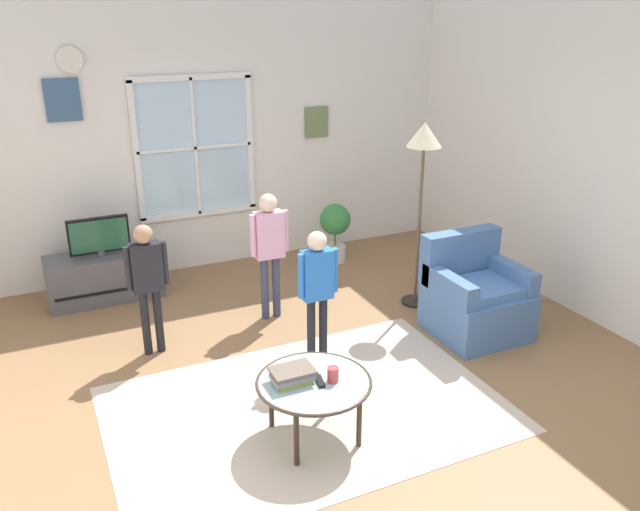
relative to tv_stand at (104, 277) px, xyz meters
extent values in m
cube|color=olive|center=(1.18, -2.73, -0.24)|extent=(6.23, 6.98, 0.02)
cube|color=silver|center=(1.18, 0.52, 1.23)|extent=(5.63, 0.12, 2.92)
cube|color=silver|center=(1.10, 0.45, 1.10)|extent=(1.21, 0.02, 1.43)
cube|color=white|center=(1.10, 0.43, 1.82)|extent=(1.27, 0.04, 0.06)
cube|color=white|center=(1.10, 0.43, 0.39)|extent=(1.27, 0.04, 0.06)
cube|color=white|center=(0.50, 0.43, 1.10)|extent=(0.06, 0.04, 1.43)
cube|color=white|center=(1.71, 0.43, 1.10)|extent=(0.06, 0.04, 1.43)
cube|color=white|center=(1.10, 0.43, 1.10)|extent=(0.03, 0.04, 1.43)
cube|color=white|center=(1.10, 0.43, 1.10)|extent=(1.21, 0.04, 0.03)
cube|color=#38567A|center=(-0.12, 0.44, 1.66)|extent=(0.32, 0.03, 0.40)
cube|color=#667A4C|center=(2.51, 0.44, 1.27)|extent=(0.28, 0.03, 0.34)
cylinder|color=silver|center=(-0.02, 0.43, 2.03)|extent=(0.24, 0.04, 0.24)
cube|color=#C6B29E|center=(1.04, -2.57, -0.23)|extent=(2.78, 1.88, 0.01)
cube|color=#4C4C51|center=(0.00, 0.00, 0.00)|extent=(1.08, 0.44, 0.47)
cube|color=black|center=(0.00, -0.22, -0.07)|extent=(0.97, 0.02, 0.02)
cylinder|color=#4C4C4C|center=(0.00, 0.00, 0.26)|extent=(0.08, 0.08, 0.05)
cube|color=black|center=(0.00, 0.00, 0.44)|extent=(0.57, 0.05, 0.35)
cube|color=#1E4C33|center=(0.00, -0.03, 0.44)|extent=(0.53, 0.01, 0.31)
cube|color=#476B9E|center=(2.87, -2.15, -0.02)|extent=(0.76, 0.72, 0.42)
cube|color=#476B9E|center=(2.87, -1.85, 0.41)|extent=(0.76, 0.16, 0.45)
cube|color=#476B9E|center=(2.55, -2.15, 0.29)|extent=(0.12, 0.65, 0.20)
cube|color=#476B9E|center=(3.19, -2.15, 0.29)|extent=(0.12, 0.65, 0.20)
cube|color=#4D73AA|center=(2.87, -2.20, 0.23)|extent=(0.61, 0.50, 0.08)
cylinder|color=#99B2B7|center=(0.96, -2.87, 0.19)|extent=(0.74, 0.74, 0.02)
torus|color=#3F3328|center=(0.96, -2.87, 0.19)|extent=(0.77, 0.77, 0.02)
cylinder|color=#33281E|center=(0.74, -2.65, -0.02)|extent=(0.04, 0.04, 0.42)
cylinder|color=#33281E|center=(1.18, -2.65, -0.02)|extent=(0.04, 0.04, 0.42)
cylinder|color=#33281E|center=(0.74, -3.10, -0.02)|extent=(0.04, 0.04, 0.42)
cylinder|color=#33281E|center=(1.18, -3.10, -0.02)|extent=(0.04, 0.04, 0.42)
cube|color=#9EA447|center=(0.83, -2.82, 0.21)|extent=(0.23, 0.16, 0.02)
cube|color=gray|center=(0.83, -2.82, 0.24)|extent=(0.27, 0.16, 0.03)
cube|color=#7D467E|center=(0.83, -2.82, 0.26)|extent=(0.26, 0.15, 0.03)
cube|color=brown|center=(0.83, -2.82, 0.29)|extent=(0.28, 0.20, 0.02)
cylinder|color=#BF3F3F|center=(1.07, -2.93, 0.25)|extent=(0.08, 0.08, 0.10)
cube|color=black|center=(0.87, -2.80, 0.21)|extent=(0.10, 0.14, 0.02)
cube|color=black|center=(0.99, -2.91, 0.21)|extent=(0.07, 0.15, 0.02)
cylinder|color=black|center=(1.34, -1.98, 0.05)|extent=(0.07, 0.07, 0.57)
cylinder|color=black|center=(1.45, -1.98, 0.05)|extent=(0.07, 0.07, 0.57)
cube|color=blue|center=(1.40, -1.98, 0.54)|extent=(0.24, 0.13, 0.40)
sphere|color=beige|center=(1.40, -1.98, 0.81)|extent=(0.15, 0.15, 0.15)
cylinder|color=blue|center=(1.25, -2.00, 0.56)|extent=(0.05, 0.05, 0.36)
cylinder|color=blue|center=(1.54, -2.00, 0.56)|extent=(0.05, 0.05, 0.36)
cylinder|color=#333851|center=(1.29, -1.07, 0.07)|extent=(0.07, 0.07, 0.60)
cylinder|color=#333851|center=(1.40, -1.07, 0.07)|extent=(0.07, 0.07, 0.60)
cube|color=#DB9EBC|center=(1.34, -1.07, 0.58)|extent=(0.26, 0.14, 0.43)
sphere|color=beige|center=(1.34, -1.07, 0.88)|extent=(0.16, 0.16, 0.16)
cylinder|color=#DB9EBC|center=(1.19, -1.09, 0.60)|extent=(0.05, 0.05, 0.38)
cylinder|color=#DB9EBC|center=(1.49, -1.09, 0.60)|extent=(0.05, 0.05, 0.38)
cylinder|color=black|center=(0.16, -1.28, 0.05)|extent=(0.07, 0.07, 0.57)
cylinder|color=black|center=(0.27, -1.28, 0.05)|extent=(0.07, 0.07, 0.57)
cube|color=black|center=(0.22, -1.28, 0.54)|extent=(0.25, 0.13, 0.40)
sphere|color=#A87A5B|center=(0.22, -1.28, 0.82)|extent=(0.15, 0.15, 0.15)
cylinder|color=black|center=(0.07, -1.30, 0.56)|extent=(0.05, 0.05, 0.36)
cylinder|color=black|center=(0.36, -1.30, 0.56)|extent=(0.05, 0.05, 0.36)
cylinder|color=silver|center=(2.51, -0.05, -0.14)|extent=(0.25, 0.25, 0.18)
cylinder|color=#4C7238|center=(2.51, -0.05, 0.02)|extent=(0.02, 0.02, 0.14)
sphere|color=#358040|center=(2.51, -0.05, 0.26)|extent=(0.35, 0.35, 0.35)
cylinder|color=black|center=(2.73, -1.39, -0.22)|extent=(0.26, 0.26, 0.03)
cylinder|color=brown|center=(2.73, -1.39, 0.54)|extent=(0.03, 0.03, 1.55)
cone|color=beige|center=(2.73, -1.39, 1.42)|extent=(0.32, 0.32, 0.22)
camera|label=1|loc=(-0.52, -6.15, 2.48)|focal=35.94mm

